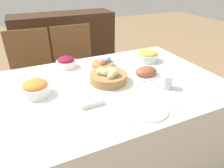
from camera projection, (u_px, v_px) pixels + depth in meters
ground_plane at (107, 160)px, 1.77m from camera, size 12.00×12.00×0.00m
dining_table at (106, 126)px, 1.58m from camera, size 1.66×1.08×0.77m
chair_far_center at (77, 69)px, 2.21m from camera, size 0.43×0.43×0.98m
chair_far_left at (34, 77)px, 2.05m from camera, size 0.45×0.45×0.98m
sideboard at (66, 49)px, 2.89m from camera, size 1.37×0.44×0.99m
bread_basket at (108, 77)px, 1.41m from camera, size 0.26×0.26×0.11m
egg_basket at (103, 63)px, 1.65m from camera, size 0.18×0.18×0.08m
ham_platter at (147, 73)px, 1.51m from camera, size 0.26×0.18×0.08m
carrot_bowl at (36, 88)px, 1.26m from camera, size 0.18×0.18×0.10m
pineapple_bowl at (147, 55)px, 1.76m from camera, size 0.20×0.20×0.10m
beet_salad_bowl at (66, 62)px, 1.64m from camera, size 0.16×0.16×0.09m
dinner_plate at (147, 109)px, 1.14m from camera, size 0.24×0.24×0.01m
fork at (125, 116)px, 1.08m from camera, size 0.02×0.17×0.00m
knife at (168, 103)px, 1.19m from camera, size 0.02×0.17×0.00m
spoon at (172, 102)px, 1.20m from camera, size 0.02×0.17×0.00m
drinking_cup at (166, 82)px, 1.34m from camera, size 0.08×0.08×0.09m
butter_dish at (90, 102)px, 1.18m from camera, size 0.13×0.08×0.03m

